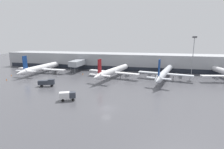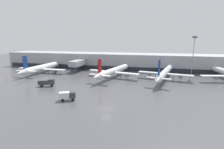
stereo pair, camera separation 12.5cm
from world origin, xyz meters
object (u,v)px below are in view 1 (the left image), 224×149
(parked_jet_1, at_px, (113,71))
(traffic_cone_0, at_px, (6,79))
(service_truck_0, at_px, (47,82))
(traffic_cone_2, at_px, (83,74))
(service_truck_1, at_px, (67,95))
(apron_light_mast_1, at_px, (194,45))
(parked_jet_0, at_px, (41,68))
(traffic_cone_1, at_px, (11,75))
(parked_jet_2, at_px, (165,73))

(parked_jet_1, distance_m, traffic_cone_0, 46.69)
(service_truck_0, relative_size, traffic_cone_2, 8.98)
(service_truck_1, distance_m, apron_light_mast_1, 63.10)
(traffic_cone_2, relative_size, apron_light_mast_1, 0.04)
(traffic_cone_0, relative_size, traffic_cone_2, 1.08)
(parked_jet_0, xyz_separation_m, parked_jet_1, (39.25, -2.58, 0.49))
(service_truck_0, xyz_separation_m, traffic_cone_1, (-28.03, 12.80, -1.21))
(service_truck_0, bearing_deg, service_truck_1, -57.60)
(parked_jet_1, distance_m, parked_jet_2, 22.88)
(traffic_cone_0, bearing_deg, apron_light_mast_1, 19.48)
(traffic_cone_0, height_order, apron_light_mast_1, apron_light_mast_1)
(service_truck_1, bearing_deg, traffic_cone_1, 125.49)
(parked_jet_1, xyz_separation_m, service_truck_0, (-21.19, -20.06, -1.59))
(parked_jet_2, relative_size, traffic_cone_0, 51.38)
(parked_jet_1, bearing_deg, parked_jet_0, 99.68)
(traffic_cone_2, bearing_deg, service_truck_1, -74.06)
(parked_jet_1, distance_m, traffic_cone_1, 49.83)
(parked_jet_1, distance_m, service_truck_0, 29.22)
(parked_jet_1, xyz_separation_m, parked_jet_2, (22.85, 1.25, 0.10))
(service_truck_1, distance_m, traffic_cone_0, 41.22)
(traffic_cone_2, bearing_deg, service_truck_0, -100.78)
(parked_jet_0, relative_size, apron_light_mast_1, 1.82)
(parked_jet_2, xyz_separation_m, service_truck_1, (-29.13, -33.57, -1.69))
(apron_light_mast_1, bearing_deg, parked_jet_1, -160.59)
(parked_jet_2, height_order, apron_light_mast_1, apron_light_mast_1)
(traffic_cone_1, relative_size, traffic_cone_2, 0.96)
(traffic_cone_0, bearing_deg, traffic_cone_1, 122.43)
(traffic_cone_1, bearing_deg, parked_jet_0, 44.65)
(traffic_cone_1, height_order, apron_light_mast_1, apron_light_mast_1)
(parked_jet_1, xyz_separation_m, apron_light_mast_1, (35.93, 12.66, 11.68))
(service_truck_0, bearing_deg, traffic_cone_2, 61.04)
(parked_jet_1, height_order, service_truck_0, parked_jet_1)
(parked_jet_2, distance_m, service_truck_1, 44.48)
(parked_jet_0, bearing_deg, traffic_cone_0, 167.17)
(parked_jet_2, bearing_deg, traffic_cone_1, 108.93)
(parked_jet_2, relative_size, service_truck_1, 7.74)
(parked_jet_0, height_order, traffic_cone_2, parked_jet_0)
(parked_jet_0, relative_size, service_truck_0, 5.55)
(service_truck_1, xyz_separation_m, apron_light_mast_1, (42.21, 44.98, 13.27))
(parked_jet_2, distance_m, apron_light_mast_1, 20.87)
(parked_jet_1, height_order, traffic_cone_1, parked_jet_1)
(parked_jet_2, relative_size, traffic_cone_2, 55.72)
(parked_jet_0, relative_size, parked_jet_2, 0.89)
(parked_jet_1, xyz_separation_m, traffic_cone_2, (-16.63, 3.89, -2.78))
(service_truck_1, xyz_separation_m, traffic_cone_0, (-37.65, 16.73, -1.16))
(parked_jet_1, bearing_deg, service_truck_0, 146.88)
(parked_jet_0, height_order, apron_light_mast_1, apron_light_mast_1)
(traffic_cone_2, bearing_deg, apron_light_mast_1, 9.47)
(parked_jet_0, bearing_deg, traffic_cone_1, 136.26)
(parked_jet_0, distance_m, traffic_cone_1, 14.20)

